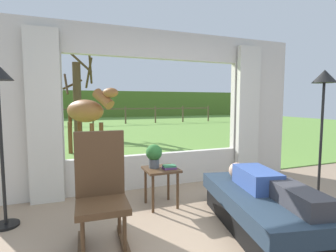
# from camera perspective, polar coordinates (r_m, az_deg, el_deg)

# --- Properties ---
(back_wall_with_window) EXTENTS (5.20, 0.12, 2.55)m
(back_wall_with_window) POSITION_cam_1_polar(r_m,az_deg,el_deg) (4.29, -2.20, 3.19)
(back_wall_with_window) COLOR beige
(back_wall_with_window) RESTS_ON ground_plane
(curtain_panel_left) EXTENTS (0.44, 0.10, 2.40)m
(curtain_panel_left) POSITION_cam_1_polar(r_m,az_deg,el_deg) (3.93, -25.50, 1.76)
(curtain_panel_left) COLOR beige
(curtain_panel_left) RESTS_ON ground_plane
(curtain_panel_right) EXTENTS (0.44, 0.10, 2.40)m
(curtain_panel_right) POSITION_cam_1_polar(r_m,az_deg,el_deg) (4.98, 17.11, 2.68)
(curtain_panel_right) COLOR beige
(curtain_panel_right) RESTS_ON ground_plane
(outdoor_pasture_lawn) EXTENTS (36.00, 21.68, 0.02)m
(outdoor_pasture_lawn) POSITION_cam_1_polar(r_m,az_deg,el_deg) (15.08, -15.64, -0.19)
(outdoor_pasture_lawn) COLOR olive
(outdoor_pasture_lawn) RESTS_ON ground_plane
(distant_hill_ridge) EXTENTS (36.00, 2.00, 2.40)m
(distant_hill_ridge) POSITION_cam_1_polar(r_m,az_deg,el_deg) (24.84, -17.85, 4.59)
(distant_hill_ridge) COLOR #53712A
(distant_hill_ridge) RESTS_ON ground_plane
(recliner_sofa) EXTENTS (1.23, 1.85, 0.42)m
(recliner_sofa) POSITION_cam_1_polar(r_m,az_deg,el_deg) (3.21, 20.48, -16.82)
(recliner_sofa) COLOR black
(recliner_sofa) RESTS_ON ground_plane
(reclining_person) EXTENTS (0.45, 1.43, 0.22)m
(reclining_person) POSITION_cam_1_polar(r_m,az_deg,el_deg) (3.07, 21.29, -11.83)
(reclining_person) COLOR #334C8C
(reclining_person) RESTS_ON recliner_sofa
(rocking_chair) EXTENTS (0.50, 0.70, 1.12)m
(rocking_chair) POSITION_cam_1_polar(r_m,az_deg,el_deg) (2.68, -14.47, -13.66)
(rocking_chair) COLOR #4C331E
(rocking_chair) RESTS_ON ground_plane
(side_table) EXTENTS (0.44, 0.44, 0.52)m
(side_table) POSITION_cam_1_polar(r_m,az_deg,el_deg) (3.56, -1.52, -10.72)
(side_table) COLOR #4C331E
(side_table) RESTS_ON ground_plane
(potted_plant) EXTENTS (0.22, 0.22, 0.32)m
(potted_plant) POSITION_cam_1_polar(r_m,az_deg,el_deg) (3.52, -3.10, -6.25)
(potted_plant) COLOR #4C5156
(potted_plant) RESTS_ON side_table
(book_stack) EXTENTS (0.18, 0.14, 0.05)m
(book_stack) POSITION_cam_1_polar(r_m,az_deg,el_deg) (3.50, 0.29, -8.98)
(book_stack) COLOR #59336B
(book_stack) RESTS_ON side_table
(floor_lamp_right) EXTENTS (0.32, 0.32, 1.85)m
(floor_lamp_right) POSITION_cam_1_polar(r_m,az_deg,el_deg) (4.24, 30.97, 5.75)
(floor_lamp_right) COLOR black
(floor_lamp_right) RESTS_ON ground_plane
(horse) EXTENTS (1.40, 1.64, 1.73)m
(horse) POSITION_cam_1_polar(r_m,az_deg,el_deg) (7.14, -17.34, 3.05)
(horse) COLOR brown
(horse) RESTS_ON outdoor_pasture_lawn
(pasture_tree) EXTENTS (1.22, 1.16, 3.43)m
(pasture_tree) POSITION_cam_1_polar(r_m,az_deg,el_deg) (11.26, -19.19, 6.31)
(pasture_tree) COLOR #4C3823
(pasture_tree) RESTS_ON outdoor_pasture_lawn
(pasture_fence_line) EXTENTS (16.10, 0.10, 1.10)m
(pasture_fence_line) POSITION_cam_1_polar(r_m,az_deg,el_deg) (16.44, -16.16, 2.80)
(pasture_fence_line) COLOR brown
(pasture_fence_line) RESTS_ON outdoor_pasture_lawn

